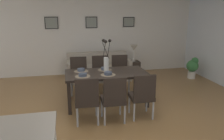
{
  "coord_description": "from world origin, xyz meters",
  "views": [
    {
      "loc": [
        -0.68,
        -4.07,
        2.1
      ],
      "look_at": [
        0.31,
        0.57,
        0.8
      ],
      "focal_mm": 35.75,
      "sensor_mm": 36.0,
      "label": 1
    }
  ],
  "objects": [
    {
      "name": "dining_table",
      "position": [
        0.19,
        0.61,
        0.66
      ],
      "size": [
        1.8,
        0.91,
        0.74
      ],
      "color": "black",
      "rests_on": "ground"
    },
    {
      "name": "dining_chair_mid_left",
      "position": [
        0.74,
        -0.23,
        0.51
      ],
      "size": [
        0.45,
        0.45,
        0.92
      ],
      "color": "black",
      "rests_on": "ground"
    },
    {
      "name": "bowl_far_right",
      "position": [
        0.19,
        0.82,
        0.78
      ],
      "size": [
        0.17,
        0.17,
        0.07
      ],
      "color": "#475166",
      "rests_on": "dining_table"
    },
    {
      "name": "sofa",
      "position": [
        0.29,
        2.5,
        0.28
      ],
      "size": [
        1.89,
        0.84,
        0.8
      ],
      "color": "#A89E8E",
      "rests_on": "ground"
    },
    {
      "name": "placemat_far_left",
      "position": [
        0.19,
        0.41,
        0.74
      ],
      "size": [
        0.32,
        0.32,
        0.01
      ],
      "primitive_type": "cylinder",
      "color": "#7F705B",
      "rests_on": "dining_table"
    },
    {
      "name": "bowl_far_left",
      "position": [
        0.19,
        0.41,
        0.78
      ],
      "size": [
        0.17,
        0.17,
        0.07
      ],
      "color": "#475166",
      "rests_on": "dining_table"
    },
    {
      "name": "ground_plane",
      "position": [
        0.0,
        0.0,
        0.0
      ],
      "size": [
        9.0,
        9.0,
        0.0
      ],
      "primitive_type": "plane",
      "color": "olive"
    },
    {
      "name": "centerpiece_vase",
      "position": [
        0.19,
        0.61,
        1.02
      ],
      "size": [
        0.21,
        0.23,
        0.73
      ],
      "color": "silver",
      "rests_on": "dining_table"
    },
    {
      "name": "bowl_near_left",
      "position": [
        -0.35,
        0.41,
        0.78
      ],
      "size": [
        0.17,
        0.17,
        0.07
      ],
      "color": "#475166",
      "rests_on": "dining_table"
    },
    {
      "name": "framed_picture_right",
      "position": [
        1.43,
        3.18,
        1.69
      ],
      "size": [
        0.38,
        0.03,
        0.32
      ],
      "color": "black"
    },
    {
      "name": "potted_plant",
      "position": [
        3.16,
        1.96,
        0.37
      ],
      "size": [
        0.36,
        0.36,
        0.67
      ],
      "color": "silver",
      "rests_on": "ground"
    },
    {
      "name": "dining_chair_mid_right",
      "position": [
        0.72,
        1.46,
        0.51
      ],
      "size": [
        0.47,
        0.47,
        0.92
      ],
      "color": "black",
      "rests_on": "ground"
    },
    {
      "name": "placemat_near_right",
      "position": [
        -0.35,
        0.82,
        0.74
      ],
      "size": [
        0.32,
        0.32,
        0.01
      ],
      "primitive_type": "cylinder",
      "color": "#7F705B",
      "rests_on": "dining_table"
    },
    {
      "name": "framed_picture_center",
      "position": [
        0.19,
        3.18,
        1.69
      ],
      "size": [
        0.38,
        0.03,
        0.36
      ],
      "color": "black"
    },
    {
      "name": "back_wall_panel",
      "position": [
        0.0,
        3.25,
        1.3
      ],
      "size": [
        9.0,
        0.1,
        2.6
      ],
      "primitive_type": "cube",
      "color": "silver",
      "rests_on": "ground"
    },
    {
      "name": "placemat_near_left",
      "position": [
        -0.35,
        0.41,
        0.74
      ],
      "size": [
        0.32,
        0.32,
        0.01
      ],
      "primitive_type": "cylinder",
      "color": "#7F705B",
      "rests_on": "dining_table"
    },
    {
      "name": "framed_picture_left",
      "position": [
        -1.06,
        3.18,
        1.69
      ],
      "size": [
        0.41,
        0.03,
        0.37
      ],
      "color": "black"
    },
    {
      "name": "dining_chair_far_left",
      "position": [
        0.16,
        -0.28,
        0.51
      ],
      "size": [
        0.45,
        0.45,
        0.92
      ],
      "color": "black",
      "rests_on": "ground"
    },
    {
      "name": "bowl_near_right",
      "position": [
        -0.35,
        0.82,
        0.78
      ],
      "size": [
        0.17,
        0.17,
        0.07
      ],
      "color": "#475166",
      "rests_on": "dining_table"
    },
    {
      "name": "table_lamp",
      "position": [
        1.4,
        2.46,
        0.89
      ],
      "size": [
        0.22,
        0.22,
        0.51
      ],
      "color": "beige",
      "rests_on": "side_table"
    },
    {
      "name": "dining_chair_near_left",
      "position": [
        -0.33,
        -0.23,
        0.51
      ],
      "size": [
        0.47,
        0.47,
        0.92
      ],
      "color": "black",
      "rests_on": "ground"
    },
    {
      "name": "dining_chair_near_right",
      "position": [
        -0.38,
        1.45,
        0.51
      ],
      "size": [
        0.47,
        0.47,
        0.92
      ],
      "color": "black",
      "rests_on": "ground"
    },
    {
      "name": "placemat_far_right",
      "position": [
        0.19,
        0.82,
        0.74
      ],
      "size": [
        0.32,
        0.32,
        0.01
      ],
      "primitive_type": "cylinder",
      "color": "#7F705B",
      "rests_on": "dining_table"
    },
    {
      "name": "dining_chair_far_right",
      "position": [
        0.19,
        1.48,
        0.51
      ],
      "size": [
        0.46,
        0.46,
        0.92
      ],
      "color": "black",
      "rests_on": "ground"
    },
    {
      "name": "side_table",
      "position": [
        1.4,
        2.46,
        0.26
      ],
      "size": [
        0.36,
        0.36,
        0.52
      ],
      "primitive_type": "cube",
      "color": "black",
      "rests_on": "ground"
    }
  ]
}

